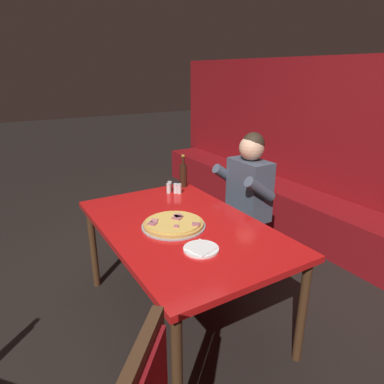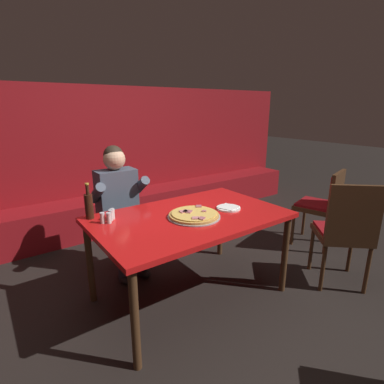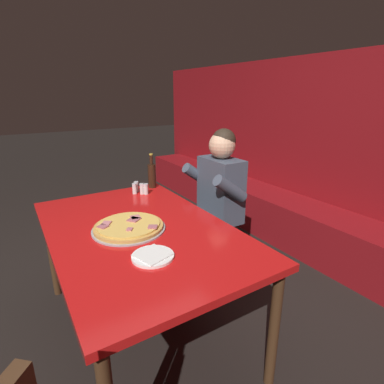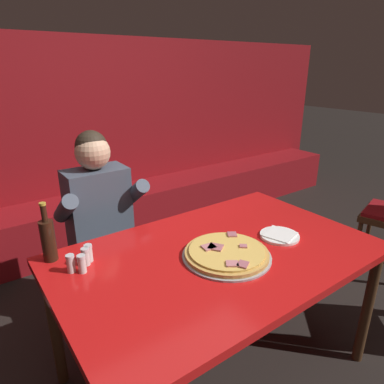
{
  "view_description": "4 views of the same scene",
  "coord_description": "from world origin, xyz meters",
  "px_view_note": "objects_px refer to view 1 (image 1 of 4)",
  "views": [
    {
      "loc": [
        1.86,
        -1.03,
        1.76
      ],
      "look_at": [
        0.03,
        0.07,
        1.0
      ],
      "focal_mm": 32.0,
      "sensor_mm": 36.0,
      "label": 1
    },
    {
      "loc": [
        -1.35,
        -1.9,
        1.64
      ],
      "look_at": [
        0.03,
        0.01,
        0.96
      ],
      "focal_mm": 28.0,
      "sensor_mm": 36.0,
      "label": 2
    },
    {
      "loc": [
        1.57,
        -0.59,
        1.53
      ],
      "look_at": [
        0.19,
        0.26,
        1.0
      ],
      "focal_mm": 28.0,
      "sensor_mm": 36.0,
      "label": 3
    },
    {
      "loc": [
        -0.98,
        -1.13,
        1.63
      ],
      "look_at": [
        0.07,
        0.33,
        0.97
      ],
      "focal_mm": 32.0,
      "sensor_mm": 36.0,
      "label": 4
    }
  ],
  "objects_px": {
    "shaker_red_pepper_flakes": "(176,189)",
    "beer_bottle": "(183,175)",
    "plate_white_paper": "(201,249)",
    "main_dining_table": "(181,234)",
    "shaker_parmesan": "(169,189)",
    "shaker_black_pepper": "(170,187)",
    "shaker_oregano": "(179,189)",
    "pizza": "(173,224)",
    "diner_seated_blue_shirt": "(241,199)"
  },
  "relations": [
    {
      "from": "beer_bottle",
      "to": "shaker_oregano",
      "type": "height_order",
      "value": "beer_bottle"
    },
    {
      "from": "plate_white_paper",
      "to": "shaker_black_pepper",
      "type": "distance_m",
      "value": 1.07
    },
    {
      "from": "pizza",
      "to": "shaker_parmesan",
      "type": "distance_m",
      "value": 0.67
    },
    {
      "from": "pizza",
      "to": "beer_bottle",
      "type": "xyz_separation_m",
      "value": [
        -0.69,
        0.47,
        0.09
      ]
    },
    {
      "from": "shaker_oregano",
      "to": "diner_seated_blue_shirt",
      "type": "bearing_deg",
      "value": 60.73
    },
    {
      "from": "plate_white_paper",
      "to": "shaker_black_pepper",
      "type": "height_order",
      "value": "shaker_black_pepper"
    },
    {
      "from": "main_dining_table",
      "to": "shaker_black_pepper",
      "type": "distance_m",
      "value": 0.7
    },
    {
      "from": "pizza",
      "to": "shaker_parmesan",
      "type": "relative_size",
      "value": 5.01
    },
    {
      "from": "shaker_black_pepper",
      "to": "diner_seated_blue_shirt",
      "type": "distance_m",
      "value": 0.63
    },
    {
      "from": "shaker_black_pepper",
      "to": "shaker_red_pepper_flakes",
      "type": "relative_size",
      "value": 1.0
    },
    {
      "from": "beer_bottle",
      "to": "shaker_black_pepper",
      "type": "xyz_separation_m",
      "value": [
        0.05,
        -0.16,
        -0.07
      ]
    },
    {
      "from": "main_dining_table",
      "to": "diner_seated_blue_shirt",
      "type": "relative_size",
      "value": 1.24
    },
    {
      "from": "main_dining_table",
      "to": "plate_white_paper",
      "type": "relative_size",
      "value": 7.51
    },
    {
      "from": "shaker_black_pepper",
      "to": "beer_bottle",
      "type": "bearing_deg",
      "value": 105.74
    },
    {
      "from": "beer_bottle",
      "to": "shaker_oregano",
      "type": "relative_size",
      "value": 3.4
    },
    {
      "from": "main_dining_table",
      "to": "beer_bottle",
      "type": "xyz_separation_m",
      "value": [
        -0.69,
        0.41,
        0.18
      ]
    },
    {
      "from": "beer_bottle",
      "to": "shaker_red_pepper_flakes",
      "type": "xyz_separation_m",
      "value": [
        0.12,
        -0.14,
        -0.07
      ]
    },
    {
      "from": "pizza",
      "to": "shaker_oregano",
      "type": "relative_size",
      "value": 5.01
    },
    {
      "from": "shaker_black_pepper",
      "to": "shaker_red_pepper_flakes",
      "type": "height_order",
      "value": "same"
    },
    {
      "from": "plate_white_paper",
      "to": "shaker_red_pepper_flakes",
      "type": "bearing_deg",
      "value": 160.12
    },
    {
      "from": "shaker_black_pepper",
      "to": "main_dining_table",
      "type": "bearing_deg",
      "value": -21.1
    },
    {
      "from": "beer_bottle",
      "to": "main_dining_table",
      "type": "bearing_deg",
      "value": -30.72
    },
    {
      "from": "shaker_red_pepper_flakes",
      "to": "beer_bottle",
      "type": "bearing_deg",
      "value": 129.86
    },
    {
      "from": "main_dining_table",
      "to": "shaker_red_pepper_flakes",
      "type": "distance_m",
      "value": 0.64
    },
    {
      "from": "pizza",
      "to": "shaker_oregano",
      "type": "bearing_deg",
      "value": 147.49
    },
    {
      "from": "diner_seated_blue_shirt",
      "to": "shaker_black_pepper",
      "type": "bearing_deg",
      "value": -125.19
    },
    {
      "from": "plate_white_paper",
      "to": "diner_seated_blue_shirt",
      "type": "height_order",
      "value": "diner_seated_blue_shirt"
    },
    {
      "from": "shaker_black_pepper",
      "to": "shaker_red_pepper_flakes",
      "type": "distance_m",
      "value": 0.08
    },
    {
      "from": "pizza",
      "to": "shaker_oregano",
      "type": "distance_m",
      "value": 0.65
    },
    {
      "from": "plate_white_paper",
      "to": "shaker_red_pepper_flakes",
      "type": "distance_m",
      "value": 1.0
    },
    {
      "from": "shaker_red_pepper_flakes",
      "to": "diner_seated_blue_shirt",
      "type": "height_order",
      "value": "diner_seated_blue_shirt"
    },
    {
      "from": "shaker_black_pepper",
      "to": "shaker_red_pepper_flakes",
      "type": "xyz_separation_m",
      "value": [
        0.07,
        0.02,
        0.0
      ]
    },
    {
      "from": "plate_white_paper",
      "to": "shaker_parmesan",
      "type": "distance_m",
      "value": 1.02
    },
    {
      "from": "plate_white_paper",
      "to": "shaker_red_pepper_flakes",
      "type": "relative_size",
      "value": 2.44
    },
    {
      "from": "shaker_black_pepper",
      "to": "shaker_oregano",
      "type": "height_order",
      "value": "same"
    },
    {
      "from": "plate_white_paper",
      "to": "shaker_oregano",
      "type": "distance_m",
      "value": 0.99
    },
    {
      "from": "shaker_red_pepper_flakes",
      "to": "shaker_oregano",
      "type": "xyz_separation_m",
      "value": [
        0.02,
        0.02,
        0.0
      ]
    },
    {
      "from": "plate_white_paper",
      "to": "shaker_parmesan",
      "type": "xyz_separation_m",
      "value": [
        -0.98,
        0.29,
        0.03
      ]
    },
    {
      "from": "main_dining_table",
      "to": "pizza",
      "type": "relative_size",
      "value": 3.66
    },
    {
      "from": "main_dining_table",
      "to": "diner_seated_blue_shirt",
      "type": "xyz_separation_m",
      "value": [
        -0.29,
        0.76,
        0.01
      ]
    },
    {
      "from": "main_dining_table",
      "to": "pizza",
      "type": "height_order",
      "value": "pizza"
    },
    {
      "from": "plate_white_paper",
      "to": "beer_bottle",
      "type": "relative_size",
      "value": 0.72
    },
    {
      "from": "shaker_red_pepper_flakes",
      "to": "shaker_black_pepper",
      "type": "bearing_deg",
      "value": -165.84
    },
    {
      "from": "main_dining_table",
      "to": "diner_seated_blue_shirt",
      "type": "height_order",
      "value": "diner_seated_blue_shirt"
    },
    {
      "from": "main_dining_table",
      "to": "plate_white_paper",
      "type": "xyz_separation_m",
      "value": [
        0.37,
        -0.07,
        0.08
      ]
    },
    {
      "from": "shaker_red_pepper_flakes",
      "to": "shaker_parmesan",
      "type": "relative_size",
      "value": 1.0
    },
    {
      "from": "plate_white_paper",
      "to": "pizza",
      "type": "bearing_deg",
      "value": 177.87
    },
    {
      "from": "pizza",
      "to": "shaker_black_pepper",
      "type": "bearing_deg",
      "value": 154.54
    },
    {
      "from": "shaker_parmesan",
      "to": "shaker_oregano",
      "type": "xyz_separation_m",
      "value": [
        0.06,
        0.07,
        0.0
      ]
    },
    {
      "from": "shaker_black_pepper",
      "to": "shaker_parmesan",
      "type": "xyz_separation_m",
      "value": [
        0.04,
        -0.03,
        0.0
      ]
    }
  ]
}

